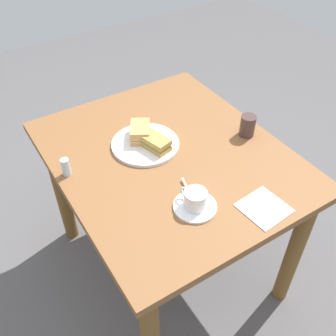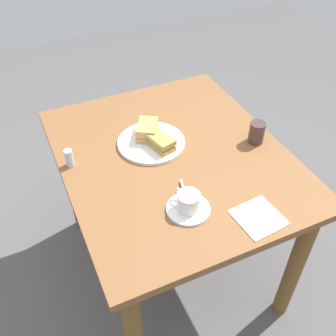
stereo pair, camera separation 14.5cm
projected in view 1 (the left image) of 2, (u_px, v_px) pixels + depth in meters
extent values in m
plane|color=#545152|center=(169.00, 262.00, 2.06)|extent=(6.00, 6.00, 0.00)
cube|color=brown|center=(169.00, 157.00, 1.57)|extent=(1.05, 0.87, 0.03)
cylinder|color=brown|center=(61.00, 189.00, 1.96)|extent=(0.07, 0.07, 0.72)
cylinder|color=brown|center=(180.00, 142.00, 2.24)|extent=(0.07, 0.07, 0.72)
cylinder|color=brown|center=(295.00, 250.00, 1.68)|extent=(0.07, 0.07, 0.72)
cylinder|color=white|center=(145.00, 144.00, 1.59)|extent=(0.28, 0.28, 0.01)
cube|color=tan|center=(140.00, 135.00, 1.60)|extent=(0.14, 0.13, 0.02)
cube|color=#DAC67D|center=(140.00, 132.00, 1.59)|extent=(0.13, 0.12, 0.01)
cube|color=tan|center=(140.00, 128.00, 1.58)|extent=(0.14, 0.13, 0.02)
cube|color=#B48E43|center=(156.00, 146.00, 1.56)|extent=(0.14, 0.10, 0.02)
cube|color=olive|center=(155.00, 143.00, 1.55)|extent=(0.12, 0.09, 0.01)
cube|color=#B58E45|center=(155.00, 140.00, 1.54)|extent=(0.14, 0.10, 0.02)
cylinder|color=white|center=(195.00, 207.00, 1.34)|extent=(0.15, 0.15, 0.01)
cylinder|color=white|center=(195.00, 199.00, 1.31)|extent=(0.08, 0.08, 0.07)
cylinder|color=#AC7D56|center=(196.00, 193.00, 1.29)|extent=(0.07, 0.07, 0.01)
torus|color=white|center=(185.00, 192.00, 1.34)|extent=(0.05, 0.02, 0.05)
cube|color=silver|center=(186.00, 185.00, 1.41)|extent=(0.08, 0.03, 0.00)
ellipsoid|color=silver|center=(190.00, 194.00, 1.37)|extent=(0.03, 0.02, 0.01)
cube|color=white|center=(264.00, 208.00, 1.34)|extent=(0.16, 0.16, 0.00)
cylinder|color=silver|center=(66.00, 167.00, 1.44)|extent=(0.03, 0.03, 0.07)
cylinder|color=#463330|center=(248.00, 126.00, 1.62)|extent=(0.06, 0.06, 0.09)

